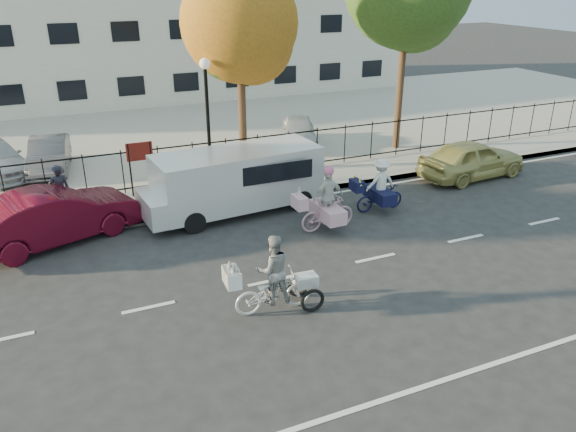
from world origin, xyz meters
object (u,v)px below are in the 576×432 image
unicorn_bike (327,207)px  lot_car_c (49,155)px  white_van (235,179)px  lamppost (207,100)px  bull_bike (379,190)px  gold_sedan (472,159)px  lot_car_d (299,131)px  zebra_trike (273,282)px  pedestrian (60,191)px  red_sedan (54,216)px

unicorn_bike → lot_car_c: (-7.20, 8.57, 0.03)m
white_van → unicorn_bike: bearing=-54.7°
white_van → lamppost: bearing=87.7°
lamppost → white_van: lamppost is taller
lamppost → bull_bike: bearing=-42.6°
gold_sedan → lot_car_d: bearing=31.4°
zebra_trike → bull_bike: 6.63m
lamppost → unicorn_bike: lamppost is taller
unicorn_bike → lamppost: bearing=23.2°
bull_bike → white_van: (-4.22, 1.68, 0.42)m
lamppost → gold_sedan: lamppost is taller
lamppost → lot_car_d: size_ratio=1.19×
lamppost → lot_car_d: (4.83, 3.22, -2.34)m
lot_car_d → unicorn_bike: bearing=-87.8°
pedestrian → lot_car_d: (9.75, 4.10, -0.20)m
zebra_trike → red_sedan: (-4.25, 5.72, 0.05)m
red_sedan → gold_sedan: size_ratio=1.11×
lamppost → white_van: (0.12, -2.30, -2.01)m
lamppost → unicorn_bike: size_ratio=2.19×
white_van → gold_sedan: 9.02m
white_van → red_sedan: 5.31m
zebra_trike → unicorn_bike: 4.55m
zebra_trike → lot_car_c: bearing=23.0°
unicorn_bike → pedestrian: unicorn_bike is taller
unicorn_bike → pedestrian: 7.99m
lamppost → gold_sedan: bearing=-16.3°
red_sedan → pedestrian: pedestrian is taller
bull_bike → white_van: 4.56m
red_sedan → gold_sedan: red_sedan is taller
lot_car_d → zebra_trike: bearing=-95.9°
zebra_trike → red_sedan: size_ratio=0.46×
lot_car_c → lamppost: bearing=-30.5°
white_van → lot_car_d: bearing=44.3°
zebra_trike → gold_sedan: bearing=-58.2°
unicorn_bike → gold_sedan: size_ratio=0.47×
pedestrian → lot_car_c: 4.81m
zebra_trike → lot_car_c: 12.64m
lamppost → lot_car_c: bearing=142.3°
lamppost → gold_sedan: size_ratio=1.03×
lamppost → pedestrian: size_ratio=2.64×
lamppost → zebra_trike: bearing=-96.6°
lamppost → bull_bike: size_ratio=2.37×
unicorn_bike → lot_car_d: (2.71, 7.87, 0.04)m
unicorn_bike → lot_car_c: size_ratio=0.53×
red_sedan → pedestrian: bearing=-29.5°
zebra_trike → unicorn_bike: (3.06, 3.37, 0.02)m
lamppost → zebra_trike: (-0.93, -8.02, -2.40)m
unicorn_bike → gold_sedan: unicorn_bike is taller
lamppost → zebra_trike: 8.42m
unicorn_bike → lot_car_c: unicorn_bike is taller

